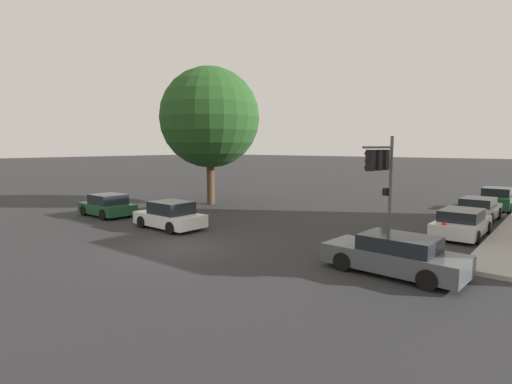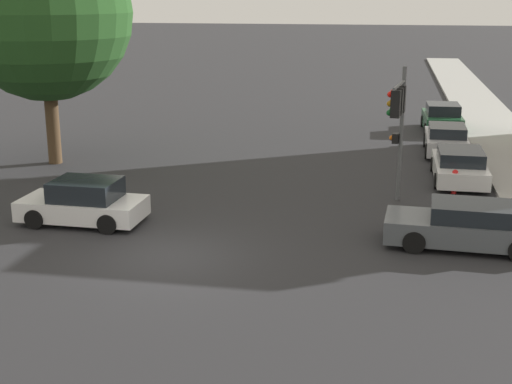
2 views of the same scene
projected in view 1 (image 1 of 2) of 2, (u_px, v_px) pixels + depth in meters
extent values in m
plane|color=#28282B|center=(179.00, 248.00, 17.02)|extent=(300.00, 300.00, 0.00)
cylinder|color=#4C3823|center=(211.00, 180.00, 29.82)|extent=(0.58, 0.58, 3.67)
sphere|color=#234C1E|center=(210.00, 118.00, 29.30)|extent=(7.34, 7.34, 7.34)
cylinder|color=#515456|center=(390.00, 189.00, 18.16)|extent=(0.14, 0.14, 4.78)
cylinder|color=#515456|center=(378.00, 147.00, 17.17)|extent=(0.45, 2.31, 0.10)
cube|color=black|center=(385.00, 160.00, 17.62)|extent=(0.34, 0.34, 0.90)
sphere|color=red|center=(381.00, 153.00, 17.72)|extent=(0.20, 0.20, 0.20)
sphere|color=#99660F|center=(381.00, 160.00, 17.76)|extent=(0.20, 0.20, 0.20)
sphere|color=#0F511E|center=(381.00, 166.00, 17.79)|extent=(0.20, 0.20, 0.20)
cube|color=black|center=(378.00, 160.00, 17.23)|extent=(0.34, 0.34, 0.90)
sphere|color=red|center=(374.00, 153.00, 17.33)|extent=(0.20, 0.20, 0.20)
sphere|color=#99660F|center=(374.00, 160.00, 17.37)|extent=(0.20, 0.20, 0.20)
sphere|color=#0F511E|center=(374.00, 167.00, 17.40)|extent=(0.20, 0.20, 0.20)
cube|color=black|center=(370.00, 160.00, 16.84)|extent=(0.34, 0.34, 0.90)
sphere|color=red|center=(367.00, 153.00, 16.94)|extent=(0.20, 0.20, 0.20)
sphere|color=#99660F|center=(366.00, 160.00, 16.98)|extent=(0.20, 0.20, 0.20)
sphere|color=#0F511E|center=(366.00, 167.00, 17.01)|extent=(0.20, 0.20, 0.20)
cube|color=black|center=(386.00, 192.00, 18.31)|extent=(0.27, 0.38, 0.35)
sphere|color=orange|center=(384.00, 191.00, 18.41)|extent=(0.18, 0.18, 0.18)
cube|color=silver|center=(170.00, 219.00, 21.14)|extent=(4.01, 1.98, 0.63)
cube|color=black|center=(171.00, 207.00, 20.97)|extent=(2.10, 1.71, 0.64)
cylinder|color=black|center=(142.00, 222.00, 21.28)|extent=(0.64, 0.24, 0.63)
cylinder|color=black|center=(169.00, 217.00, 22.62)|extent=(0.64, 0.24, 0.63)
cylinder|color=black|center=(171.00, 228.00, 19.70)|extent=(0.64, 0.24, 0.63)
cylinder|color=black|center=(198.00, 223.00, 21.05)|extent=(0.64, 0.24, 0.63)
cube|color=#4C5156|center=(393.00, 259.00, 13.59)|extent=(4.74, 2.14, 0.67)
cube|color=black|center=(399.00, 243.00, 13.40)|extent=(2.50, 1.79, 0.49)
cylinder|color=black|center=(343.00, 261.00, 13.91)|extent=(0.67, 0.26, 0.65)
cylinder|color=black|center=(366.00, 252.00, 15.22)|extent=(0.67, 0.26, 0.65)
cylinder|color=black|center=(427.00, 280.00, 12.00)|extent=(0.67, 0.26, 0.65)
cylinder|color=black|center=(446.00, 267.00, 13.31)|extent=(0.67, 0.26, 0.65)
cube|color=#194728|center=(107.00, 208.00, 24.94)|extent=(3.87, 2.04, 0.61)
cube|color=black|center=(108.00, 199.00, 24.78)|extent=(2.03, 1.76, 0.58)
cylinder|color=black|center=(84.00, 210.00, 25.03)|extent=(0.64, 0.24, 0.63)
cylinder|color=black|center=(111.00, 207.00, 26.41)|extent=(0.64, 0.24, 0.63)
cylinder|color=black|center=(103.00, 215.00, 23.51)|extent=(0.64, 0.24, 0.63)
cylinder|color=black|center=(131.00, 211.00, 24.89)|extent=(0.64, 0.24, 0.63)
cube|color=silver|center=(461.00, 226.00, 19.36)|extent=(1.94, 4.46, 0.63)
cube|color=black|center=(461.00, 215.00, 19.15)|extent=(1.70, 2.32, 0.51)
cylinder|color=black|center=(448.00, 223.00, 21.01)|extent=(0.22, 0.61, 0.60)
cylinder|color=black|center=(488.00, 227.00, 19.88)|extent=(0.22, 0.61, 0.60)
cylinder|color=black|center=(434.00, 232.00, 18.87)|extent=(0.22, 0.61, 0.60)
cylinder|color=black|center=(477.00, 237.00, 17.74)|extent=(0.22, 0.61, 0.60)
cube|color=#B7B7BC|center=(478.00, 211.00, 23.31)|extent=(1.91, 4.23, 0.69)
cube|color=black|center=(478.00, 202.00, 23.12)|extent=(1.65, 2.21, 0.48)
cylinder|color=black|center=(467.00, 210.00, 24.88)|extent=(0.23, 0.71, 0.70)
cylinder|color=black|center=(499.00, 213.00, 23.78)|extent=(0.23, 0.71, 0.70)
cylinder|color=black|center=(456.00, 216.00, 22.89)|extent=(0.23, 0.71, 0.70)
cylinder|color=black|center=(490.00, 219.00, 21.79)|extent=(0.23, 0.71, 0.70)
cube|color=#194728|center=(496.00, 201.00, 27.55)|extent=(2.00, 3.99, 0.78)
cube|color=black|center=(497.00, 192.00, 27.35)|extent=(1.72, 2.10, 0.57)
cylinder|color=black|center=(484.00, 202.00, 29.08)|extent=(0.24, 0.63, 0.62)
cylinder|color=black|center=(479.00, 206.00, 27.14)|extent=(0.24, 0.63, 0.62)
cylinder|color=black|center=(510.00, 208.00, 26.07)|extent=(0.24, 0.63, 0.62)
cylinder|color=red|center=(443.00, 234.00, 18.05)|extent=(0.20, 0.20, 0.75)
sphere|color=red|center=(444.00, 225.00, 18.00)|extent=(0.22, 0.22, 0.22)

